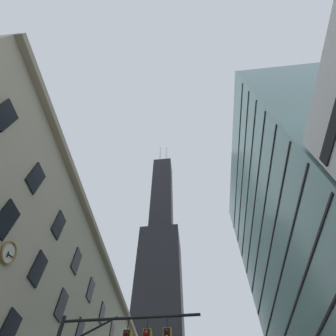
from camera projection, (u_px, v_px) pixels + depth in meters
name	position (u px, v px, depth m)	size (l,w,h in m)	color
dark_skyscraper	(159.00, 313.00, 97.68)	(26.06, 26.06, 176.92)	black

